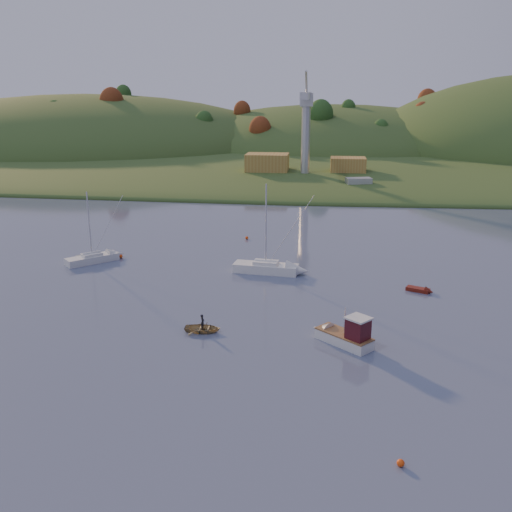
# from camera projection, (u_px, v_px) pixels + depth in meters

# --- Properties ---
(ground) EXTENTS (500.00, 500.00, 0.00)m
(ground) POSITION_uv_depth(u_px,v_px,m) (189.00, 508.00, 32.50)
(ground) COLOR #383E5B
(ground) RESTS_ON ground
(far_shore) EXTENTS (620.00, 220.00, 1.50)m
(far_shore) POSITION_uv_depth(u_px,v_px,m) (310.00, 145.00, 251.85)
(far_shore) COLOR #344D1F
(far_shore) RESTS_ON ground
(shore_slope) EXTENTS (640.00, 150.00, 7.00)m
(shore_slope) POSITION_uv_depth(u_px,v_px,m) (304.00, 163.00, 189.86)
(shore_slope) COLOR #344D1F
(shore_slope) RESTS_ON ground
(hill_left) EXTENTS (170.00, 140.00, 44.00)m
(hill_left) POSITION_uv_depth(u_px,v_px,m) (87.00, 149.00, 233.59)
(hill_left) COLOR #344D1F
(hill_left) RESTS_ON ground
(hill_center) EXTENTS (140.00, 120.00, 36.00)m
(hill_center) POSITION_uv_depth(u_px,v_px,m) (333.00, 150.00, 231.63)
(hill_center) COLOR #344D1F
(hill_center) RESTS_ON ground
(hillside_trees) EXTENTS (280.00, 50.00, 32.00)m
(hillside_trees) POSITION_uv_depth(u_px,v_px,m) (306.00, 156.00, 208.94)
(hillside_trees) COLOR #1D4518
(hillside_trees) RESTS_ON ground
(wharf) EXTENTS (42.00, 16.00, 2.40)m
(wharf) POSITION_uv_depth(u_px,v_px,m) (317.00, 178.00, 147.95)
(wharf) COLOR slate
(wharf) RESTS_ON ground
(shed_west) EXTENTS (11.00, 8.00, 4.80)m
(shed_west) POSITION_uv_depth(u_px,v_px,m) (267.00, 163.00, 149.39)
(shed_west) COLOR #A17635
(shed_west) RESTS_ON wharf
(shed_east) EXTENTS (9.00, 7.00, 4.00)m
(shed_east) POSITION_uv_depth(u_px,v_px,m) (348.00, 165.00, 148.04)
(shed_east) COLOR #A17635
(shed_east) RESTS_ON wharf
(dock_crane) EXTENTS (3.20, 28.00, 20.30)m
(dock_crane) POSITION_uv_depth(u_px,v_px,m) (306.00, 115.00, 140.41)
(dock_crane) COLOR #B7B7BC
(dock_crane) RESTS_ON wharf
(fishing_boat) EXTENTS (6.30, 5.84, 4.19)m
(fishing_boat) POSITION_uv_depth(u_px,v_px,m) (341.00, 333.00, 53.68)
(fishing_boat) COLOR silver
(fishing_boat) RESTS_ON ground
(sailboat_near) EXTENTS (6.58, 6.54, 9.90)m
(sailboat_near) POSITION_uv_depth(u_px,v_px,m) (92.00, 258.00, 78.97)
(sailboat_near) COLOR silver
(sailboat_near) RESTS_ON ground
(sailboat_far) EXTENTS (8.66, 3.47, 11.69)m
(sailboat_far) POSITION_uv_depth(u_px,v_px,m) (266.00, 267.00, 74.57)
(sailboat_far) COLOR silver
(sailboat_far) RESTS_ON ground
(canoe) EXTENTS (3.60, 2.60, 0.74)m
(canoe) POSITION_uv_depth(u_px,v_px,m) (203.00, 328.00, 56.23)
(canoe) COLOR #A08958
(canoe) RESTS_ON ground
(paddler) EXTENTS (0.39, 0.58, 1.58)m
(paddler) POSITION_uv_depth(u_px,v_px,m) (203.00, 324.00, 56.12)
(paddler) COLOR black
(paddler) RESTS_ON ground
(red_tender) EXTENTS (3.31, 2.33, 1.07)m
(red_tender) POSITION_uv_depth(u_px,v_px,m) (423.00, 290.00, 67.37)
(red_tender) COLOR #5E170D
(red_tender) RESTS_ON ground
(grey_dinghy) EXTENTS (3.02, 2.72, 1.11)m
(grey_dinghy) POSITION_uv_depth(u_px,v_px,m) (89.00, 256.00, 81.43)
(grey_dinghy) COLOR slate
(grey_dinghy) RESTS_ON ground
(work_vessel) EXTENTS (14.32, 7.86, 3.49)m
(work_vessel) POSITION_uv_depth(u_px,v_px,m) (358.00, 187.00, 133.43)
(work_vessel) COLOR #51616B
(work_vessel) RESTS_ON ground
(buoy_0) EXTENTS (0.50, 0.50, 0.50)m
(buoy_0) POSITION_uv_depth(u_px,v_px,m) (401.00, 463.00, 36.04)
(buoy_0) COLOR #E4420C
(buoy_0) RESTS_ON ground
(buoy_1) EXTENTS (0.50, 0.50, 0.50)m
(buoy_1) POSITION_uv_depth(u_px,v_px,m) (121.00, 256.00, 81.22)
(buoy_1) COLOR #E4420C
(buoy_1) RESTS_ON ground
(buoy_2) EXTENTS (0.50, 0.50, 0.50)m
(buoy_2) POSITION_uv_depth(u_px,v_px,m) (247.00, 238.00, 91.44)
(buoy_2) COLOR #E4420C
(buoy_2) RESTS_ON ground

